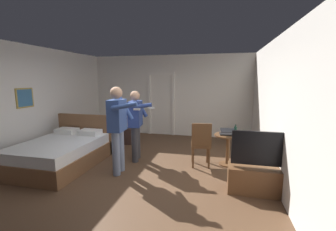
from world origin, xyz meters
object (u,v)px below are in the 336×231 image
laptop (227,133)px  bottle_on_table (235,131)px  side_table (228,145)px  wooden_chair (201,143)px  person_blue_shirt (118,124)px  bed (62,152)px  suitcase_small (129,136)px  person_striped_shirt (136,121)px  suitcase_dark (122,133)px  tv_flatscreen (260,176)px

laptop → bottle_on_table: bottle_on_table is taller
side_table → bottle_on_table: bearing=-29.7°
laptop → bottle_on_table: bearing=-12.7°
wooden_chair → person_blue_shirt: bearing=-155.9°
bed → suitcase_small: (0.77, 1.89, -0.07)m
person_striped_shirt → side_table: bearing=4.9°
bed → suitcase_dark: (0.32, 2.42, -0.13)m
tv_flatscreen → suitcase_dark: 4.67m
bottle_on_table → person_blue_shirt: (-2.32, -0.88, 0.22)m
wooden_chair → suitcase_small: 2.61m
suitcase_small → tv_flatscreen: bearing=-47.2°
suitcase_dark → bottle_on_table: bearing=-16.8°
tv_flatscreen → side_table: tv_flatscreen is taller
wooden_chair → person_blue_shirt: 1.82m
bottle_on_table → suitcase_dark: size_ratio=0.46×
person_blue_shirt → suitcase_small: 2.24m
laptop → person_blue_shirt: size_ratio=0.21×
bed → laptop: bed is taller
tv_flatscreen → person_blue_shirt: person_blue_shirt is taller
side_table → suitcase_small: bearing=160.1°
laptop → person_striped_shirt: 2.09m
bottle_on_table → wooden_chair: 0.78m
tv_flatscreen → person_striped_shirt: bearing=159.2°
bed → suitcase_small: 2.05m
bed → laptop: 3.70m
wooden_chair → suitcase_small: size_ratio=2.08×
wooden_chair → suitcase_small: (-2.25, 1.27, -0.31)m
tv_flatscreen → side_table: bearing=113.2°
tv_flatscreen → laptop: (-0.53, 1.13, 0.45)m
side_table → suitcase_small: side_table is taller
wooden_chair → suitcase_dark: 3.27m
bed → person_blue_shirt: size_ratio=1.12×
wooden_chair → suitcase_small: bearing=150.6°
side_table → bottle_on_table: (0.14, -0.08, 0.34)m
suitcase_small → bottle_on_table: bearing=-34.2°
wooden_chair → bottle_on_table: bearing=12.9°
bed → laptop: (3.58, 0.82, 0.45)m
suitcase_dark → suitcase_small: size_ratio=1.14×
bed → bottle_on_table: 3.86m
bed → person_blue_shirt: bearing=-3.8°
tv_flatscreen → suitcase_small: (-3.34, 2.20, -0.07)m
wooden_chair → person_blue_shirt: size_ratio=0.56×
tv_flatscreen → wooden_chair: 1.45m
tv_flatscreen → laptop: bearing=115.0°
bottle_on_table → person_striped_shirt: size_ratio=0.15×
person_blue_shirt → suitcase_dark: person_blue_shirt is taller
tv_flatscreen → person_striped_shirt: size_ratio=0.65×
suitcase_small → suitcase_dark: bearing=116.8°
side_table → laptop: size_ratio=1.93×
bed → tv_flatscreen: 4.12m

